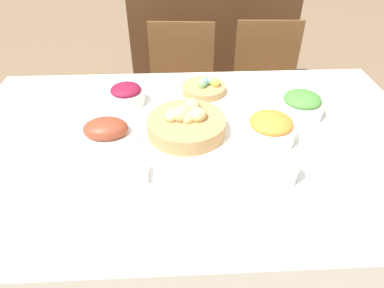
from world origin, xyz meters
name	(u,v)px	position (x,y,z in m)	size (l,w,h in m)	color
ground_plane	(193,256)	(0.00, 0.00, 0.00)	(12.00, 12.00, 0.00)	#7F664C
dining_table	(193,206)	(0.00, 0.00, 0.39)	(1.87, 1.18, 0.78)	silver
chair_far_right	(266,89)	(0.53, 0.92, 0.49)	(0.44, 0.44, 0.90)	brown
chair_far_center	(181,91)	(-0.03, 0.92, 0.49)	(0.46, 0.46, 0.90)	brown
sideboard	(211,46)	(0.24, 1.71, 0.48)	(1.29, 0.44, 0.96)	#4C2D19
bread_basket	(187,123)	(-0.02, 0.05, 0.82)	(0.31, 0.31, 0.11)	#AD8451
egg_basket	(204,88)	(0.07, 0.37, 0.80)	(0.21, 0.21, 0.08)	#AD8451
ham_platter	(106,130)	(-0.34, 0.04, 0.80)	(0.27, 0.19, 0.08)	white
beet_salad_bowl	(126,94)	(-0.29, 0.29, 0.82)	(0.16, 0.16, 0.09)	white
carrot_bowl	(270,128)	(0.29, -0.02, 0.83)	(0.19, 0.19, 0.11)	white
green_salad_bowl	(301,105)	(0.46, 0.15, 0.83)	(0.18, 0.18, 0.11)	white
dinner_plate	(225,219)	(0.07, -0.41, 0.78)	(0.25, 0.25, 0.01)	white
fork	(175,221)	(-0.08, -0.41, 0.78)	(0.01, 0.19, 0.00)	silver
knife	(275,217)	(0.22, -0.41, 0.78)	(0.01, 0.19, 0.00)	silver
spoon	(284,217)	(0.25, -0.41, 0.78)	(0.01, 0.19, 0.00)	silver
drinking_cup	(286,170)	(0.29, -0.25, 0.82)	(0.08, 0.08, 0.09)	silver
butter_dish	(129,173)	(-0.23, -0.21, 0.79)	(0.13, 0.08, 0.03)	white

